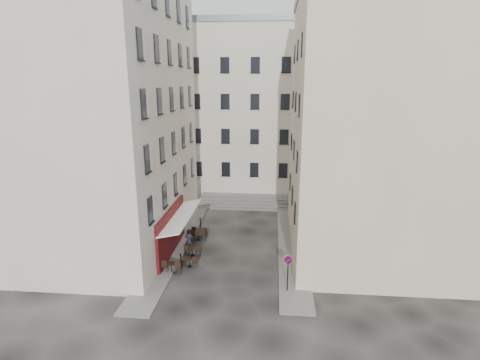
# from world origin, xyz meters

# --- Properties ---
(ground) EXTENTS (90.00, 90.00, 0.00)m
(ground) POSITION_xyz_m (0.00, 0.00, 0.00)
(ground) COLOR black
(ground) RESTS_ON ground
(sidewalk_left) EXTENTS (2.00, 22.00, 0.12)m
(sidewalk_left) POSITION_xyz_m (-4.50, 4.00, 0.06)
(sidewalk_left) COLOR slate
(sidewalk_left) RESTS_ON ground
(sidewalk_right) EXTENTS (2.00, 18.00, 0.12)m
(sidewalk_right) POSITION_xyz_m (4.50, 3.00, 0.06)
(sidewalk_right) COLOR slate
(sidewalk_right) RESTS_ON ground
(building_left) EXTENTS (12.20, 16.20, 20.60)m
(building_left) POSITION_xyz_m (-10.50, 3.00, 10.31)
(building_left) COLOR beige
(building_left) RESTS_ON ground
(building_right) EXTENTS (12.20, 14.20, 18.60)m
(building_right) POSITION_xyz_m (10.50, 3.50, 9.31)
(building_right) COLOR #C6B593
(building_right) RESTS_ON ground
(building_back) EXTENTS (18.20, 10.20, 18.60)m
(building_back) POSITION_xyz_m (-1.00, 19.00, 9.31)
(building_back) COLOR beige
(building_back) RESTS_ON ground
(cafe_storefront) EXTENTS (1.74, 7.30, 3.50)m
(cafe_storefront) POSITION_xyz_m (-4.32, 1.00, 1.88)
(cafe_storefront) COLOR #4C0A12
(cafe_storefront) RESTS_ON ground
(stone_steps) EXTENTS (9.00, 3.15, 0.80)m
(stone_steps) POSITION_xyz_m (0.00, 12.57, 0.40)
(stone_steps) COLOR slate
(stone_steps) RESTS_ON ground
(bollard_near) EXTENTS (0.12, 0.12, 0.98)m
(bollard_near) POSITION_xyz_m (-3.25, -1.00, 0.53)
(bollard_near) COLOR black
(bollard_near) RESTS_ON ground
(bollard_mid) EXTENTS (0.12, 0.12, 0.98)m
(bollard_mid) POSITION_xyz_m (-3.25, 2.50, 0.53)
(bollard_mid) COLOR black
(bollard_mid) RESTS_ON ground
(bollard_far) EXTENTS (0.12, 0.12, 0.98)m
(bollard_far) POSITION_xyz_m (-3.25, 6.00, 0.53)
(bollard_far) COLOR black
(bollard_far) RESTS_ON ground
(no_parking_sign) EXTENTS (0.55, 0.12, 2.43)m
(no_parking_sign) POSITION_xyz_m (3.99, -3.63, 1.72)
(no_parking_sign) COLOR black
(no_parking_sign) RESTS_ON ground
(bistro_table_a) EXTENTS (1.35, 0.63, 0.95)m
(bistro_table_a) POSITION_xyz_m (-3.60, -2.02, 0.49)
(bistro_table_a) COLOR black
(bistro_table_a) RESTS_ON ground
(bistro_table_b) EXTENTS (1.16, 0.54, 0.81)m
(bistro_table_b) POSITION_xyz_m (-2.63, -1.02, 0.42)
(bistro_table_b) COLOR black
(bistro_table_b) RESTS_ON ground
(bistro_table_c) EXTENTS (1.23, 0.58, 0.87)m
(bistro_table_c) POSITION_xyz_m (-2.80, 0.68, 0.44)
(bistro_table_c) COLOR black
(bistro_table_c) RESTS_ON ground
(bistro_table_d) EXTENTS (1.33, 0.62, 0.93)m
(bistro_table_d) POSITION_xyz_m (-2.94, 3.45, 0.48)
(bistro_table_d) COLOR black
(bistro_table_d) RESTS_ON ground
(bistro_table_e) EXTENTS (1.30, 0.61, 0.91)m
(bistro_table_e) POSITION_xyz_m (-2.90, 4.03, 0.47)
(bistro_table_e) COLOR black
(bistro_table_e) RESTS_ON ground
(pedestrian) EXTENTS (0.67, 0.45, 1.80)m
(pedestrian) POSITION_xyz_m (-3.20, 1.37, 0.90)
(pedestrian) COLOR black
(pedestrian) RESTS_ON ground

